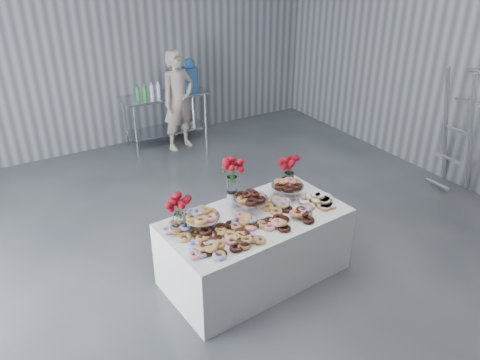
% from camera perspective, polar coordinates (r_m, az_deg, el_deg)
% --- Properties ---
extents(ground, '(9.00, 9.00, 0.00)m').
position_cam_1_polar(ground, '(5.04, 0.28, -13.26)').
color(ground, '#36383D').
rests_on(ground, ground).
extents(room_walls, '(8.04, 9.04, 4.02)m').
position_cam_1_polar(room_walls, '(3.81, -3.89, 17.55)').
color(room_walls, gray).
rests_on(room_walls, ground).
extents(display_table, '(1.97, 1.14, 0.75)m').
position_cam_1_polar(display_table, '(5.01, 1.85, -8.15)').
color(display_table, white).
rests_on(display_table, ground).
extents(prep_table, '(1.50, 0.60, 0.90)m').
position_cam_1_polar(prep_table, '(8.36, -9.06, 8.46)').
color(prep_table, silver).
rests_on(prep_table, ground).
extents(donut_mounds, '(1.86, 0.94, 0.09)m').
position_cam_1_polar(donut_mounds, '(4.74, 2.25, -4.32)').
color(donut_mounds, '#C28C47').
rests_on(donut_mounds, display_table).
extents(cake_stand_left, '(0.36, 0.36, 0.17)m').
position_cam_1_polar(cake_stand_left, '(4.57, -4.72, -4.31)').
color(cake_stand_left, silver).
rests_on(cake_stand_left, display_table).
extents(cake_stand_mid, '(0.36, 0.36, 0.17)m').
position_cam_1_polar(cake_stand_mid, '(4.86, 1.35, -2.17)').
color(cake_stand_mid, silver).
rests_on(cake_stand_mid, display_table).
extents(cake_stand_right, '(0.36, 0.36, 0.17)m').
position_cam_1_polar(cake_stand_right, '(5.14, 5.83, -0.56)').
color(cake_stand_right, silver).
rests_on(cake_stand_right, display_table).
extents(danish_pile, '(0.48, 0.48, 0.11)m').
position_cam_1_polar(danish_pile, '(5.11, 9.68, -2.07)').
color(danish_pile, white).
rests_on(danish_pile, display_table).
extents(bouquet_left, '(0.26, 0.26, 0.42)m').
position_cam_1_polar(bouquet_left, '(4.49, -7.64, -2.82)').
color(bouquet_left, white).
rests_on(bouquet_left, display_table).
extents(bouquet_right, '(0.26, 0.26, 0.42)m').
position_cam_1_polar(bouquet_right, '(5.26, 6.09, 2.02)').
color(bouquet_right, white).
rests_on(bouquet_right, display_table).
extents(bouquet_center, '(0.26, 0.26, 0.57)m').
position_cam_1_polar(bouquet_center, '(4.84, -0.99, 0.91)').
color(bouquet_center, silver).
rests_on(bouquet_center, display_table).
extents(water_jug, '(0.28, 0.28, 0.55)m').
position_cam_1_polar(water_jug, '(8.39, -6.12, 12.51)').
color(water_jug, '#3D7ED1').
rests_on(water_jug, prep_table).
extents(drink_bottles, '(0.54, 0.08, 0.27)m').
position_cam_1_polar(drink_bottles, '(8.04, -11.13, 10.63)').
color(drink_bottles, '#268C33').
rests_on(drink_bottles, prep_table).
extents(person, '(0.69, 0.53, 1.70)m').
position_cam_1_polar(person, '(8.06, -7.51, 9.56)').
color(person, '#CC8C93').
rests_on(person, ground).
extents(stepladder, '(0.68, 0.46, 1.81)m').
position_cam_1_polar(stepladder, '(7.21, 25.01, 5.49)').
color(stepladder, silver).
rests_on(stepladder, ground).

